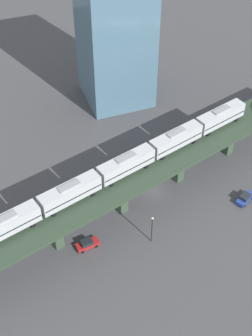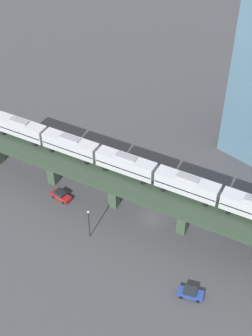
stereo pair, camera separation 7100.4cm
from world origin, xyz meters
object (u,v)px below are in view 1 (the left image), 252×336
(subway_train, at_px, (126,164))
(street_car_blue, at_px, (245,198))
(street_car_red, at_px, (87,244))
(office_tower, at_px, (115,34))
(delivery_truck, at_px, (199,144))
(street_lamp, at_px, (152,227))

(subway_train, xyz_separation_m, street_car_blue, (8.31, 23.24, -9.92))
(subway_train, xyz_separation_m, street_car_red, (8.29, -10.86, -9.92))
(office_tower, bearing_deg, subway_train, -16.24)
(street_car_blue, bearing_deg, subway_train, -109.66)
(delivery_truck, bearing_deg, street_lamp, -44.39)
(street_car_red, xyz_separation_m, office_tower, (-44.57, 21.43, 17.06))
(street_car_red, height_order, street_car_blue, same)
(subway_train, bearing_deg, office_tower, 163.76)
(street_car_red, distance_m, street_lamp, 12.70)
(street_car_red, bearing_deg, delivery_truck, 119.02)
(street_car_blue, distance_m, street_lamp, 22.53)
(subway_train, bearing_deg, street_lamp, 5.70)
(delivery_truck, bearing_deg, office_tower, -157.95)
(street_car_blue, bearing_deg, delivery_truck, -174.05)
(office_tower, bearing_deg, street_car_red, -25.68)
(street_lamp, height_order, office_tower, office_tower)
(street_car_red, relative_size, delivery_truck, 0.61)
(subway_train, relative_size, street_car_red, 13.23)
(street_car_red, height_order, delivery_truck, delivery_truck)
(subway_train, height_order, street_car_blue, subway_train)
(delivery_truck, bearing_deg, street_car_red, -60.98)
(office_tower, bearing_deg, delivery_truck, 22.05)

